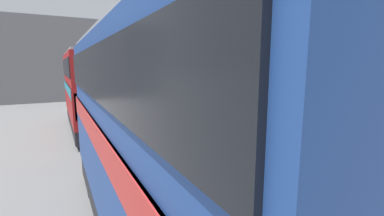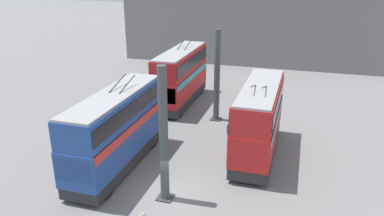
{
  "view_description": "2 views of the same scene",
  "coord_description": "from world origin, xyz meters",
  "px_view_note": "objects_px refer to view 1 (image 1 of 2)",
  "views": [
    {
      "loc": [
        -3.24,
        6.13,
        4.3
      ],
      "look_at": [
        10.34,
        -1.05,
        1.77
      ],
      "focal_mm": 24.0,
      "sensor_mm": 36.0,
      "label": 1
    },
    {
      "loc": [
        -17.55,
        -6.79,
        12.4
      ],
      "look_at": [
        6.8,
        0.61,
        2.86
      ],
      "focal_mm": 35.0,
      "sensor_mm": 36.0,
      "label": 2
    }
  ],
  "objects_px": {
    "bus_right_mid": "(88,86)",
    "bus_left_near": "(280,93)",
    "person_by_left_row": "(233,129)",
    "oil_drum": "(193,121)",
    "bus_right_near": "(154,130)"
  },
  "relations": [
    {
      "from": "bus_right_mid",
      "to": "oil_drum",
      "type": "bearing_deg",
      "value": -113.44
    },
    {
      "from": "bus_right_mid",
      "to": "person_by_left_row",
      "type": "height_order",
      "value": "bus_right_mid"
    },
    {
      "from": "bus_left_near",
      "to": "person_by_left_row",
      "type": "distance_m",
      "value": 3.11
    },
    {
      "from": "bus_left_near",
      "to": "person_by_left_row",
      "type": "relative_size",
      "value": 5.02
    },
    {
      "from": "bus_left_near",
      "to": "bus_right_near",
      "type": "height_order",
      "value": "bus_right_near"
    },
    {
      "from": "bus_left_near",
      "to": "bus_right_mid",
      "type": "height_order",
      "value": "bus_right_mid"
    },
    {
      "from": "person_by_left_row",
      "to": "oil_drum",
      "type": "height_order",
      "value": "person_by_left_row"
    },
    {
      "from": "bus_left_near",
      "to": "oil_drum",
      "type": "xyz_separation_m",
      "value": [
        5.87,
        2.11,
        -2.45
      ]
    },
    {
      "from": "bus_left_near",
      "to": "bus_right_mid",
      "type": "xyz_separation_m",
      "value": [
        8.66,
        8.55,
        0.07
      ]
    },
    {
      "from": "person_by_left_row",
      "to": "oil_drum",
      "type": "bearing_deg",
      "value": 179.94
    },
    {
      "from": "bus_right_mid",
      "to": "bus_left_near",
      "type": "bearing_deg",
      "value": -135.37
    },
    {
      "from": "bus_right_mid",
      "to": "oil_drum",
      "type": "height_order",
      "value": "bus_right_mid"
    },
    {
      "from": "bus_left_near",
      "to": "oil_drum",
      "type": "relative_size",
      "value": 10.26
    },
    {
      "from": "bus_right_mid",
      "to": "person_by_left_row",
      "type": "xyz_separation_m",
      "value": [
        -7.55,
        -6.37,
        -1.99
      ]
    },
    {
      "from": "bus_left_near",
      "to": "bus_right_near",
      "type": "relative_size",
      "value": 0.93
    }
  ]
}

